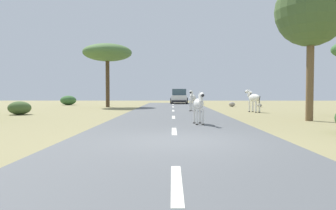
{
  "coord_description": "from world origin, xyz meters",
  "views": [
    {
      "loc": [
        -0.24,
        -8.43,
        1.33
      ],
      "look_at": [
        -0.49,
        9.07,
        0.65
      ],
      "focal_mm": 33.65,
      "sensor_mm": 36.0,
      "label": 1
    }
  ],
  "objects": [
    {
      "name": "ground_plane",
      "position": [
        0.0,
        0.0,
        0.0
      ],
      "size": [
        90.0,
        90.0,
        0.0
      ],
      "primitive_type": "plane",
      "color": "#8E8456"
    },
    {
      "name": "tree_3",
      "position": [
        6.27,
        6.58,
        5.15
      ],
      "size": [
        3.32,
        3.32,
        6.84
      ],
      "color": "brown",
      "rests_on": "ground_plane"
    },
    {
      "name": "rock_1",
      "position": [
        5.48,
        21.83,
        0.22
      ],
      "size": [
        0.59,
        0.52,
        0.45
      ],
      "primitive_type": "ellipsoid",
      "color": "gray",
      "rests_on": "ground_plane"
    },
    {
      "name": "zebra_1",
      "position": [
        0.83,
        4.37,
        0.86
      ],
      "size": [
        0.47,
        1.44,
        1.36
      ],
      "rotation": [
        0.0,
        0.0,
        3.25
      ],
      "color": "silver",
      "rests_on": "road"
    },
    {
      "name": "car_0",
      "position": [
        0.59,
        29.31,
        0.85
      ],
      "size": [
        2.15,
        4.4,
        1.74
      ],
      "rotation": [
        0.0,
        0.0,
        3.1
      ],
      "color": "white",
      "rests_on": "road"
    },
    {
      "name": "bush_1",
      "position": [
        -11.6,
        25.66,
        0.51
      ],
      "size": [
        1.7,
        1.53,
        1.02
      ],
      "primitive_type": "ellipsoid",
      "color": "#386633",
      "rests_on": "ground_plane"
    },
    {
      "name": "lane_markings",
      "position": [
        -0.18,
        -1.0,
        0.05
      ],
      "size": [
        0.16,
        56.0,
        0.01
      ],
      "color": "silver",
      "rests_on": "road"
    },
    {
      "name": "zebra_0",
      "position": [
        1.17,
        13.69,
        0.95
      ],
      "size": [
        0.64,
        1.57,
        1.5
      ],
      "rotation": [
        0.0,
        0.0,
        2.91
      ],
      "color": "silver",
      "rests_on": "road"
    },
    {
      "name": "road",
      "position": [
        -0.18,
        0.0,
        0.03
      ],
      "size": [
        6.0,
        64.0,
        0.05
      ],
      "primitive_type": "cube",
      "color": "#56595B",
      "rests_on": "ground_plane"
    },
    {
      "name": "zebra_2",
      "position": [
        5.31,
        13.17,
        0.96
      ],
      "size": [
        0.9,
        1.62,
        1.61
      ],
      "rotation": [
        0.0,
        0.0,
        0.38
      ],
      "color": "silver",
      "rests_on": "ground_plane"
    },
    {
      "name": "tree_4",
      "position": [
        -6.23,
        20.56,
        4.98
      ],
      "size": [
        4.48,
        4.48,
        5.82
      ],
      "color": "#4C3823",
      "rests_on": "ground_plane"
    },
    {
      "name": "rock_3",
      "position": [
        7.93,
        21.13,
        0.15
      ],
      "size": [
        0.43,
        0.38,
        0.31
      ],
      "primitive_type": "ellipsoid",
      "color": "gray",
      "rests_on": "ground_plane"
    },
    {
      "name": "bush_4",
      "position": [
        -9.56,
        10.57,
        0.41
      ],
      "size": [
        1.36,
        1.23,
        0.82
      ],
      "primitive_type": "ellipsoid",
      "color": "#425B2D",
      "rests_on": "ground_plane"
    }
  ]
}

